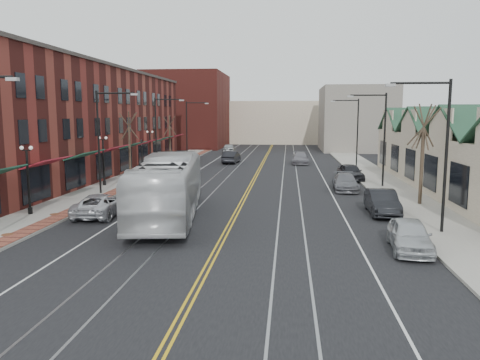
% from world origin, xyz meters
% --- Properties ---
extents(ground, '(160.00, 160.00, 0.00)m').
position_xyz_m(ground, '(0.00, 0.00, 0.00)').
color(ground, black).
rests_on(ground, ground).
extents(sidewalk_left, '(4.00, 120.00, 0.15)m').
position_xyz_m(sidewalk_left, '(-12.00, 20.00, 0.07)').
color(sidewalk_left, gray).
rests_on(sidewalk_left, ground).
extents(sidewalk_right, '(4.00, 120.00, 0.15)m').
position_xyz_m(sidewalk_right, '(12.00, 20.00, 0.07)').
color(sidewalk_right, gray).
rests_on(sidewalk_right, ground).
extents(building_left, '(10.00, 50.00, 11.00)m').
position_xyz_m(building_left, '(-19.00, 27.00, 5.50)').
color(building_left, maroon).
rests_on(building_left, ground).
extents(building_right, '(8.00, 36.00, 4.60)m').
position_xyz_m(building_right, '(18.00, 20.00, 2.30)').
color(building_right, '#B8A58E').
rests_on(building_right, ground).
extents(backdrop_left, '(14.00, 18.00, 14.00)m').
position_xyz_m(backdrop_left, '(-16.00, 70.00, 7.00)').
color(backdrop_left, maroon).
rests_on(backdrop_left, ground).
extents(backdrop_mid, '(22.00, 14.00, 9.00)m').
position_xyz_m(backdrop_mid, '(0.00, 85.00, 4.50)').
color(backdrop_mid, '#B8A58E').
rests_on(backdrop_mid, ground).
extents(backdrop_right, '(12.00, 16.00, 11.00)m').
position_xyz_m(backdrop_right, '(15.00, 65.00, 5.50)').
color(backdrop_right, slate).
rests_on(backdrop_right, ground).
extents(streetlight_l_1, '(3.33, 0.25, 8.00)m').
position_xyz_m(streetlight_l_1, '(-11.05, 16.00, 5.03)').
color(streetlight_l_1, black).
rests_on(streetlight_l_1, sidewalk_left).
extents(streetlight_l_2, '(3.33, 0.25, 8.00)m').
position_xyz_m(streetlight_l_2, '(-11.05, 32.00, 5.03)').
color(streetlight_l_2, black).
rests_on(streetlight_l_2, sidewalk_left).
extents(streetlight_l_3, '(3.33, 0.25, 8.00)m').
position_xyz_m(streetlight_l_3, '(-11.05, 48.00, 5.03)').
color(streetlight_l_3, black).
rests_on(streetlight_l_3, sidewalk_left).
extents(streetlight_r_0, '(3.33, 0.25, 8.00)m').
position_xyz_m(streetlight_r_0, '(11.05, 6.00, 5.03)').
color(streetlight_r_0, black).
rests_on(streetlight_r_0, sidewalk_right).
extents(streetlight_r_1, '(3.33, 0.25, 8.00)m').
position_xyz_m(streetlight_r_1, '(11.05, 22.00, 5.03)').
color(streetlight_r_1, black).
rests_on(streetlight_r_1, sidewalk_right).
extents(streetlight_r_2, '(3.33, 0.25, 8.00)m').
position_xyz_m(streetlight_r_2, '(11.05, 38.00, 5.03)').
color(streetlight_r_2, black).
rests_on(streetlight_r_2, sidewalk_right).
extents(lamppost_l_1, '(0.84, 0.28, 4.27)m').
position_xyz_m(lamppost_l_1, '(-12.80, 8.00, 2.20)').
color(lamppost_l_1, black).
rests_on(lamppost_l_1, sidewalk_left).
extents(lamppost_l_2, '(0.84, 0.28, 4.27)m').
position_xyz_m(lamppost_l_2, '(-12.80, 20.00, 2.20)').
color(lamppost_l_2, black).
rests_on(lamppost_l_2, sidewalk_left).
extents(lamppost_l_3, '(0.84, 0.28, 4.27)m').
position_xyz_m(lamppost_l_3, '(-12.80, 34.00, 2.20)').
color(lamppost_l_3, black).
rests_on(lamppost_l_3, sidewalk_left).
extents(tree_left_near, '(1.78, 1.37, 6.48)m').
position_xyz_m(tree_left_near, '(-12.50, 26.00, 3.51)').
color(tree_left_near, '#382B21').
rests_on(tree_left_near, sidewalk_left).
extents(tree_left_far, '(1.66, 1.28, 6.02)m').
position_xyz_m(tree_left_far, '(-12.50, 42.00, 3.28)').
color(tree_left_far, '#382B21').
rests_on(tree_left_far, sidewalk_left).
extents(tree_right_mid, '(1.90, 1.46, 6.93)m').
position_xyz_m(tree_right_mid, '(12.50, 14.00, 3.75)').
color(tree_right_mid, '#382B21').
rests_on(tree_right_mid, sidewalk_right).
extents(manhole_mid, '(0.60, 0.60, 0.02)m').
position_xyz_m(manhole_mid, '(-11.20, 3.00, 0.16)').
color(manhole_mid, '#592D19').
rests_on(manhole_mid, sidewalk_left).
extents(manhole_far, '(0.60, 0.60, 0.02)m').
position_xyz_m(manhole_far, '(-11.20, 8.00, 0.16)').
color(manhole_far, '#592D19').
rests_on(manhole_far, sidewalk_left).
extents(traffic_signal, '(0.18, 0.15, 3.80)m').
position_xyz_m(traffic_signal, '(-10.60, 24.00, 2.35)').
color(traffic_signal, black).
rests_on(traffic_signal, sidewalk_left).
extents(transit_bus, '(5.02, 13.99, 3.81)m').
position_xyz_m(transit_bus, '(-4.00, 8.39, 1.91)').
color(transit_bus, silver).
rests_on(transit_bus, ground).
extents(parked_suv, '(2.64, 5.25, 1.42)m').
position_xyz_m(parked_suv, '(-8.40, 8.49, 0.71)').
color(parked_suv, silver).
rests_on(parked_suv, ground).
extents(parked_car_a, '(2.15, 4.54, 1.50)m').
position_xyz_m(parked_car_a, '(9.01, 2.69, 0.75)').
color(parked_car_a, '#BABEC2').
rests_on(parked_car_a, ground).
extents(parked_car_b, '(1.71, 4.78, 1.57)m').
position_xyz_m(parked_car_b, '(9.30, 10.81, 0.78)').
color(parked_car_b, black).
rests_on(parked_car_b, ground).
extents(parked_car_c, '(2.09, 4.88, 1.40)m').
position_xyz_m(parked_car_c, '(8.09, 20.08, 0.70)').
color(parked_car_c, slate).
rests_on(parked_car_c, ground).
extents(parked_car_d, '(2.50, 4.88, 1.59)m').
position_xyz_m(parked_car_d, '(9.30, 26.35, 0.80)').
color(parked_car_d, black).
rests_on(parked_car_d, ground).
extents(distant_car_left, '(2.01, 4.92, 1.59)m').
position_xyz_m(distant_car_left, '(-4.06, 40.81, 0.79)').
color(distant_car_left, black).
rests_on(distant_car_left, ground).
extents(distant_car_right, '(2.10, 5.09, 1.47)m').
position_xyz_m(distant_car_right, '(4.83, 40.83, 0.74)').
color(distant_car_right, slate).
rests_on(distant_car_right, ground).
extents(distant_car_far, '(2.16, 4.85, 1.62)m').
position_xyz_m(distant_car_far, '(-6.26, 55.72, 0.81)').
color(distant_car_far, '#9A9EA1').
rests_on(distant_car_far, ground).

